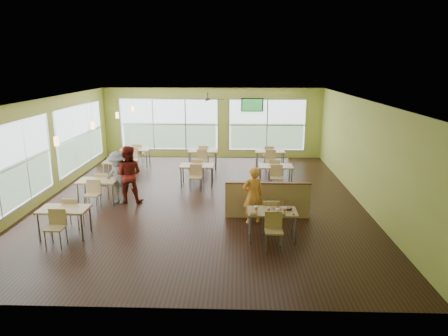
% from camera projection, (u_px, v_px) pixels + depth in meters
% --- Properties ---
extents(room, '(12.00, 12.04, 3.20)m').
position_uv_depth(room, '(201.00, 151.00, 12.55)').
color(room, black).
rests_on(room, ground).
extents(window_bays, '(9.24, 10.24, 2.38)m').
position_uv_depth(window_bays, '(141.00, 137.00, 15.63)').
color(window_bays, white).
rests_on(window_bays, room).
extents(main_table, '(1.22, 1.52, 0.87)m').
position_uv_depth(main_table, '(272.00, 215.00, 9.83)').
color(main_table, tan).
rests_on(main_table, floor).
extents(half_wall_divider, '(2.40, 0.14, 1.04)m').
position_uv_depth(half_wall_divider, '(268.00, 200.00, 11.26)').
color(half_wall_divider, tan).
rests_on(half_wall_divider, floor).
extents(dining_tables, '(6.92, 8.72, 0.87)m').
position_uv_depth(dining_tables, '(177.00, 167.00, 14.48)').
color(dining_tables, tan).
rests_on(dining_tables, floor).
extents(pendant_lights, '(0.11, 7.31, 0.86)m').
position_uv_depth(pendant_lights, '(106.00, 120.00, 13.08)').
color(pendant_lights, '#2D2119').
rests_on(pendant_lights, ceiling).
extents(ceiling_fan, '(1.25, 1.25, 0.29)m').
position_uv_depth(ceiling_fan, '(208.00, 99.00, 15.11)').
color(ceiling_fan, '#2D2119').
rests_on(ceiling_fan, ceiling).
extents(tv_backwall, '(1.00, 0.07, 0.60)m').
position_uv_depth(tv_backwall, '(252.00, 105.00, 17.98)').
color(tv_backwall, black).
rests_on(tv_backwall, wall_back).
extents(man_plaid, '(0.67, 0.55, 1.59)m').
position_uv_depth(man_plaid, '(253.00, 195.00, 10.80)').
color(man_plaid, orange).
rests_on(man_plaid, floor).
extents(patron_maroon, '(0.89, 0.70, 1.81)m').
position_uv_depth(patron_maroon, '(128.00, 174.00, 12.44)').
color(patron_maroon, '#60150D').
rests_on(patron_maroon, floor).
extents(patron_grey, '(1.20, 0.91, 1.64)m').
position_uv_depth(patron_grey, '(118.00, 178.00, 12.38)').
color(patron_grey, slate).
rests_on(patron_grey, floor).
extents(cup_blue, '(0.10, 0.10, 0.36)m').
position_uv_depth(cup_blue, '(256.00, 209.00, 9.73)').
color(cup_blue, white).
rests_on(cup_blue, main_table).
extents(cup_yellow, '(0.09, 0.09, 0.32)m').
position_uv_depth(cup_yellow, '(269.00, 209.00, 9.71)').
color(cup_yellow, white).
rests_on(cup_yellow, main_table).
extents(cup_red_near, '(0.11, 0.11, 0.38)m').
position_uv_depth(cup_red_near, '(278.00, 211.00, 9.54)').
color(cup_red_near, white).
rests_on(cup_red_near, main_table).
extents(cup_red_far, '(0.10, 0.10, 0.38)m').
position_uv_depth(cup_red_far, '(285.00, 210.00, 9.66)').
color(cup_red_far, white).
rests_on(cup_red_far, main_table).
extents(food_basket, '(0.25, 0.25, 0.06)m').
position_uv_depth(food_basket, '(287.00, 208.00, 9.87)').
color(food_basket, black).
rests_on(food_basket, main_table).
extents(ketchup_cup, '(0.06, 0.06, 0.02)m').
position_uv_depth(ketchup_cup, '(294.00, 214.00, 9.53)').
color(ketchup_cup, maroon).
rests_on(ketchup_cup, main_table).
extents(wrapper_left, '(0.19, 0.17, 0.04)m').
position_uv_depth(wrapper_left, '(253.00, 214.00, 9.52)').
color(wrapper_left, '#A2754E').
rests_on(wrapper_left, main_table).
extents(wrapper_mid, '(0.26, 0.25, 0.06)m').
position_uv_depth(wrapper_mid, '(277.00, 208.00, 9.90)').
color(wrapper_mid, '#A2754E').
rests_on(wrapper_mid, main_table).
extents(wrapper_right, '(0.20, 0.19, 0.04)m').
position_uv_depth(wrapper_right, '(282.00, 214.00, 9.50)').
color(wrapper_right, '#A2754E').
rests_on(wrapper_right, main_table).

